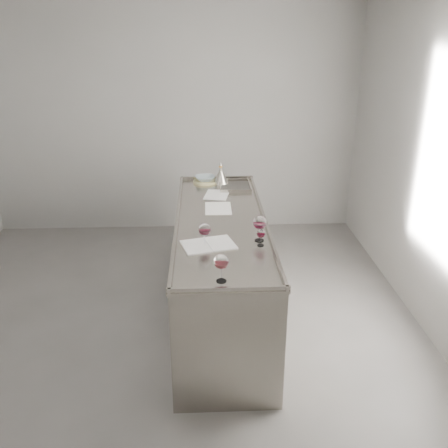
{
  "coord_description": "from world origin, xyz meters",
  "views": [
    {
      "loc": [
        0.35,
        -3.59,
        2.48
      ],
      "look_at": [
        0.51,
        0.02,
        1.02
      ],
      "focal_mm": 40.0,
      "sensor_mm": 36.0,
      "label": 1
    }
  ],
  "objects_px": {
    "wine_glass_middle": "(221,262)",
    "wine_funnel": "(221,177)",
    "notebook": "(209,245)",
    "counter": "(221,270)",
    "wine_glass_left": "(205,230)",
    "wine_glass_right": "(260,223)",
    "ceramic_bowl": "(205,178)",
    "wine_glass_small": "(261,234)"
  },
  "relations": [
    {
      "from": "wine_glass_left",
      "to": "ceramic_bowl",
      "type": "height_order",
      "value": "wine_glass_left"
    },
    {
      "from": "counter",
      "to": "wine_glass_right",
      "type": "relative_size",
      "value": 11.92
    },
    {
      "from": "ceramic_bowl",
      "to": "wine_funnel",
      "type": "bearing_deg",
      "value": -10.13
    },
    {
      "from": "wine_glass_middle",
      "to": "notebook",
      "type": "bearing_deg",
      "value": 97.54
    },
    {
      "from": "counter",
      "to": "wine_funnel",
      "type": "xyz_separation_m",
      "value": [
        0.04,
        1.05,
        0.54
      ]
    },
    {
      "from": "wine_glass_middle",
      "to": "counter",
      "type": "bearing_deg",
      "value": 87.87
    },
    {
      "from": "wine_glass_middle",
      "to": "notebook",
      "type": "distance_m",
      "value": 0.57
    },
    {
      "from": "wine_glass_middle",
      "to": "wine_funnel",
      "type": "bearing_deg",
      "value": 87.9
    },
    {
      "from": "wine_glass_right",
      "to": "wine_glass_left",
      "type": "bearing_deg",
      "value": -169.27
    },
    {
      "from": "wine_glass_right",
      "to": "notebook",
      "type": "relative_size",
      "value": 0.46
    },
    {
      "from": "wine_glass_left",
      "to": "wine_glass_middle",
      "type": "bearing_deg",
      "value": -79.67
    },
    {
      "from": "wine_funnel",
      "to": "counter",
      "type": "bearing_deg",
      "value": -92.06
    },
    {
      "from": "counter",
      "to": "ceramic_bowl",
      "type": "xyz_separation_m",
      "value": [
        -0.12,
        1.08,
        0.51
      ]
    },
    {
      "from": "notebook",
      "to": "wine_funnel",
      "type": "height_order",
      "value": "wine_funnel"
    },
    {
      "from": "wine_glass_small",
      "to": "ceramic_bowl",
      "type": "xyz_separation_m",
      "value": [
        -0.4,
        1.6,
        -0.05
      ]
    },
    {
      "from": "wine_glass_left",
      "to": "wine_glass_small",
      "type": "height_order",
      "value": "wine_glass_left"
    },
    {
      "from": "wine_funnel",
      "to": "wine_glass_right",
      "type": "bearing_deg",
      "value": -80.89
    },
    {
      "from": "wine_glass_left",
      "to": "wine_glass_middle",
      "type": "relative_size",
      "value": 0.96
    },
    {
      "from": "notebook",
      "to": "wine_funnel",
      "type": "xyz_separation_m",
      "value": [
        0.15,
        1.55,
        0.06
      ]
    },
    {
      "from": "wine_glass_left",
      "to": "ceramic_bowl",
      "type": "relative_size",
      "value": 0.9
    },
    {
      "from": "counter",
      "to": "wine_glass_left",
      "type": "height_order",
      "value": "wine_glass_left"
    },
    {
      "from": "notebook",
      "to": "wine_glass_right",
      "type": "bearing_deg",
      "value": -4.68
    },
    {
      "from": "wine_glass_middle",
      "to": "ceramic_bowl",
      "type": "relative_size",
      "value": 0.94
    },
    {
      "from": "wine_glass_middle",
      "to": "ceramic_bowl",
      "type": "xyz_separation_m",
      "value": [
        -0.08,
        2.14,
        -0.09
      ]
    },
    {
      "from": "counter",
      "to": "wine_funnel",
      "type": "distance_m",
      "value": 1.18
    },
    {
      "from": "counter",
      "to": "wine_glass_middle",
      "type": "xyz_separation_m",
      "value": [
        -0.04,
        -1.06,
        0.6
      ]
    },
    {
      "from": "counter",
      "to": "wine_glass_right",
      "type": "bearing_deg",
      "value": -57.27
    },
    {
      "from": "wine_funnel",
      "to": "wine_glass_left",
      "type": "bearing_deg",
      "value": -96.51
    },
    {
      "from": "counter",
      "to": "wine_funnel",
      "type": "height_order",
      "value": "wine_funnel"
    },
    {
      "from": "wine_glass_small",
      "to": "notebook",
      "type": "bearing_deg",
      "value": 177.64
    },
    {
      "from": "wine_glass_small",
      "to": "wine_funnel",
      "type": "xyz_separation_m",
      "value": [
        -0.24,
        1.57,
        -0.02
      ]
    },
    {
      "from": "counter",
      "to": "wine_glass_middle",
      "type": "distance_m",
      "value": 1.22
    },
    {
      "from": "wine_glass_left",
      "to": "notebook",
      "type": "xyz_separation_m",
      "value": [
        0.03,
        0.0,
        -0.12
      ]
    },
    {
      "from": "wine_glass_left",
      "to": "notebook",
      "type": "bearing_deg",
      "value": 9.53
    },
    {
      "from": "wine_glass_middle",
      "to": "wine_glass_small",
      "type": "height_order",
      "value": "wine_glass_middle"
    },
    {
      "from": "wine_glass_left",
      "to": "wine_funnel",
      "type": "distance_m",
      "value": 1.57
    },
    {
      "from": "wine_glass_middle",
      "to": "wine_glass_small",
      "type": "xyz_separation_m",
      "value": [
        0.31,
        0.54,
        -0.04
      ]
    },
    {
      "from": "wine_glass_right",
      "to": "wine_funnel",
      "type": "distance_m",
      "value": 1.5
    },
    {
      "from": "wine_glass_right",
      "to": "ceramic_bowl",
      "type": "distance_m",
      "value": 1.56
    },
    {
      "from": "wine_glass_right",
      "to": "counter",
      "type": "bearing_deg",
      "value": 122.73
    },
    {
      "from": "ceramic_bowl",
      "to": "wine_glass_middle",
      "type": "bearing_deg",
      "value": -87.73
    },
    {
      "from": "wine_glass_left",
      "to": "counter",
      "type": "bearing_deg",
      "value": 74.57
    }
  ]
}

